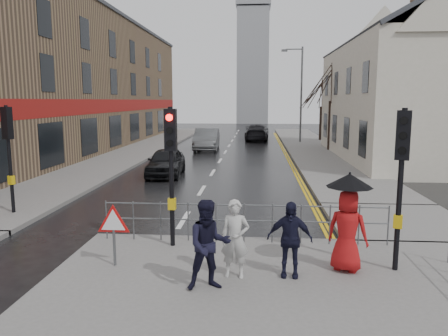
% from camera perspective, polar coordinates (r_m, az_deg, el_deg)
% --- Properties ---
extents(ground, '(120.00, 120.00, 0.00)m').
position_cam_1_polar(ground, '(10.94, -7.95, -10.95)').
color(ground, black).
rests_on(ground, ground).
extents(near_pavement, '(10.00, 9.00, 0.14)m').
position_cam_1_polar(near_pavement, '(7.52, 10.15, -20.06)').
color(near_pavement, '#605E5B').
rests_on(near_pavement, ground).
extents(left_pavement, '(4.00, 44.00, 0.14)m').
position_cam_1_polar(left_pavement, '(34.38, -10.48, 2.65)').
color(left_pavement, '#605E5B').
rests_on(left_pavement, ground).
extents(right_pavement, '(4.00, 40.00, 0.14)m').
position_cam_1_polar(right_pavement, '(35.50, 11.17, 2.82)').
color(right_pavement, '#605E5B').
rests_on(right_pavement, ground).
extents(pavement_bridge_right, '(4.00, 4.20, 0.14)m').
position_cam_1_polar(pavement_bridge_right, '(14.20, 21.73, -6.57)').
color(pavement_bridge_right, '#605E5B').
rests_on(pavement_bridge_right, ground).
extents(building_left_terrace, '(8.00, 42.00, 10.00)m').
position_cam_1_polar(building_left_terrace, '(35.10, -20.00, 10.45)').
color(building_left_terrace, brown).
rests_on(building_left_terrace, ground).
extents(building_right_cream, '(9.00, 16.40, 10.10)m').
position_cam_1_polar(building_right_cream, '(29.72, 23.85, 10.20)').
color(building_right_cream, beige).
rests_on(building_right_cream, ground).
extents(church_tower, '(5.00, 5.00, 18.00)m').
position_cam_1_polar(church_tower, '(72.25, 3.78, 13.03)').
color(church_tower, gray).
rests_on(church_tower, ground).
extents(traffic_signal_near_left, '(0.28, 0.27, 3.40)m').
position_cam_1_polar(traffic_signal_near_left, '(10.52, -6.94, 2.06)').
color(traffic_signal_near_left, black).
rests_on(traffic_signal_near_left, near_pavement).
extents(traffic_signal_near_right, '(0.34, 0.33, 3.40)m').
position_cam_1_polar(traffic_signal_near_right, '(9.60, 22.19, 0.82)').
color(traffic_signal_near_right, black).
rests_on(traffic_signal_near_right, near_pavement).
extents(traffic_signal_far_left, '(0.34, 0.33, 3.40)m').
position_cam_1_polar(traffic_signal_far_left, '(15.23, -26.33, 3.29)').
color(traffic_signal_far_left, black).
rests_on(traffic_signal_far_left, left_pavement).
extents(guard_railing_front, '(7.14, 0.04, 1.00)m').
position_cam_1_polar(guard_railing_front, '(11.03, 2.64, -6.04)').
color(guard_railing_front, '#595B5E').
rests_on(guard_railing_front, near_pavement).
extents(warning_sign, '(0.80, 0.07, 1.35)m').
position_cam_1_polar(warning_sign, '(9.72, -14.24, -7.24)').
color(warning_sign, '#595B5E').
rests_on(warning_sign, near_pavement).
extents(street_lamp, '(1.83, 0.25, 8.00)m').
position_cam_1_polar(street_lamp, '(38.23, 9.81, 10.23)').
color(street_lamp, '#595B5E').
rests_on(street_lamp, right_pavement).
extents(tree_near, '(2.40, 2.40, 6.58)m').
position_cam_1_polar(tree_near, '(32.51, 13.85, 11.14)').
color(tree_near, '#2E2019').
rests_on(tree_near, right_pavement).
extents(tree_far, '(2.40, 2.40, 5.64)m').
position_cam_1_polar(tree_far, '(40.47, 12.65, 9.66)').
color(tree_far, '#2E2019').
rests_on(tree_far, right_pavement).
extents(pedestrian_a, '(0.61, 0.42, 1.59)m').
position_cam_1_polar(pedestrian_a, '(8.88, 1.45, -9.23)').
color(pedestrian_a, '#B7B6B2').
rests_on(pedestrian_a, near_pavement).
extents(pedestrian_b, '(0.99, 0.86, 1.73)m').
position_cam_1_polar(pedestrian_b, '(8.32, -1.99, -10.00)').
color(pedestrian_b, black).
rests_on(pedestrian_b, near_pavement).
extents(pedestrian_with_umbrella, '(1.00, 0.96, 2.07)m').
position_cam_1_polar(pedestrian_with_umbrella, '(9.46, 15.88, -6.36)').
color(pedestrian_with_umbrella, '#A81315').
rests_on(pedestrian_with_umbrella, near_pavement).
extents(pedestrian_d, '(0.94, 0.45, 1.56)m').
position_cam_1_polar(pedestrian_d, '(9.01, 8.56, -9.17)').
color(pedestrian_d, black).
rests_on(pedestrian_d, near_pavement).
extents(car_parked, '(1.75, 4.04, 1.36)m').
position_cam_1_polar(car_parked, '(21.67, -7.59, 0.77)').
color(car_parked, black).
rests_on(car_parked, ground).
extents(car_mid, '(1.89, 4.96, 1.61)m').
position_cam_1_polar(car_mid, '(32.66, -2.27, 3.77)').
color(car_mid, '#4E5154').
rests_on(car_mid, ground).
extents(car_far, '(2.29, 5.25, 1.50)m').
position_cam_1_polar(car_far, '(40.58, 4.33, 4.66)').
color(car_far, black).
rests_on(car_far, ground).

